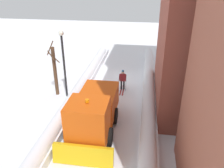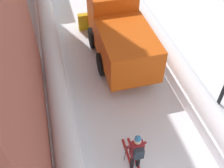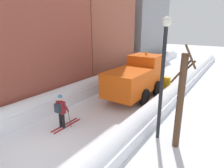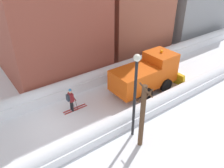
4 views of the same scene
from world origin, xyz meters
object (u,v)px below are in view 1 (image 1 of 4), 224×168
Objects in this scene: plow_truck at (94,112)px; bare_tree_near at (55,71)px; street_lamp at (63,57)px; traffic_light_pole at (162,63)px; skier at (123,79)px.

bare_tree_near is (4.17, -4.47, 0.63)m from plow_truck.
street_lamp is 1.22× the size of bare_tree_near.
plow_truck is 1.11× the size of street_lamp.
plow_truck is at bearing 50.37° from traffic_light_pole.
street_lamp is (4.38, 1.87, 2.39)m from skier.
street_lamp is (3.28, -4.29, 1.91)m from plow_truck.
plow_truck is 5.72m from street_lamp.
skier is at bearing -100.13° from plow_truck.
traffic_light_pole is (-4.16, -5.02, 1.57)m from plow_truck.
street_lamp is 1.57m from bare_tree_near.
traffic_light_pole is 0.98× the size of bare_tree_near.
bare_tree_near is at bearing 17.73° from skier.
skier is (-1.10, -6.16, -0.48)m from plow_truck.
traffic_light_pole is (-3.06, 1.14, 2.04)m from skier.
street_lamp reaches higher than traffic_light_pole.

